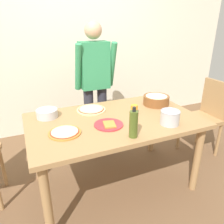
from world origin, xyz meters
name	(u,v)px	position (x,y,z in m)	size (l,w,h in m)	color
ground	(114,183)	(0.00, 0.00, 0.00)	(8.00, 8.00, 0.00)	brown
wall_back	(70,44)	(0.00, 1.60, 1.30)	(5.60, 0.10, 2.60)	silver
dining_table	(114,127)	(0.00, 0.00, 0.67)	(1.60, 0.96, 0.76)	#A37A4C
person_cook	(95,81)	(0.08, 0.76, 0.94)	(0.49, 0.25, 1.62)	#2D2D38
chair_wooden_right	(206,114)	(1.32, 0.12, 0.54)	(0.40, 0.40, 0.95)	#A37A4C
pizza_raw_on_board	(91,110)	(-0.13, 0.28, 0.77)	(0.30, 0.30, 0.02)	beige
pizza_cooked_on_tray	(65,132)	(-0.49, -0.11, 0.77)	(0.27, 0.27, 0.02)	#C67A33
plate_with_slice	(109,125)	(-0.10, -0.11, 0.77)	(0.26, 0.26, 0.02)	red
popcorn_bowl	(156,99)	(0.58, 0.16, 0.82)	(0.28, 0.28, 0.11)	brown
mixing_bowl_steel	(47,113)	(-0.58, 0.28, 0.80)	(0.20, 0.20, 0.08)	#B7B7BC
olive_oil_bottle	(133,124)	(0.00, -0.38, 0.87)	(0.07, 0.07, 0.26)	#47561E
steel_pot	(170,117)	(0.41, -0.30, 0.83)	(0.17, 0.17, 0.13)	#B7B7BC
cup_orange	(134,109)	(0.24, 0.05, 0.80)	(0.07, 0.07, 0.09)	orange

